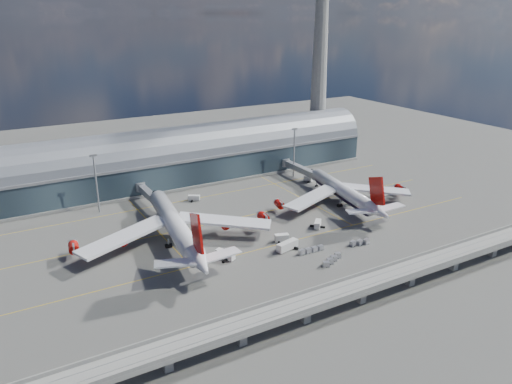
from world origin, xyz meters
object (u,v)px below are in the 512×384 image
airliner_right (344,192)px  cargo_train_1 (311,250)px  service_truck_0 (225,255)px  floodlight_mast_left (96,182)px  control_tower (319,67)px  service_truck_1 (282,238)px  cargo_train_2 (360,243)px  cargo_train_0 (332,260)px  service_truck_4 (308,179)px  service_truck_2 (287,246)px  service_truck_5 (194,198)px  floodlight_mast_right (294,151)px  airliner_left (176,227)px  service_truck_3 (318,224)px

airliner_right → cargo_train_1: size_ratio=6.46×
service_truck_0 → floodlight_mast_left: bearing=85.3°
control_tower → service_truck_1: (-83.00, -91.54, -50.14)m
service_truck_1 → cargo_train_2: 28.68m
floodlight_mast_left → cargo_train_0: 104.51m
service_truck_4 → cargo_train_1: (-45.58, -65.57, -0.49)m
airliner_right → cargo_train_2: 42.05m
service_truck_2 → cargo_train_2: bearing=-124.8°
airliner_right → service_truck_1: airliner_right is taller
control_tower → service_truck_2: 139.33m
floodlight_mast_left → service_truck_5: (40.77, -7.14, -12.34)m
cargo_train_0 → floodlight_mast_right: bearing=-2.7°
airliner_left → service_truck_3: size_ratio=13.91×
service_truck_5 → cargo_train_0: service_truck_5 is taller
airliner_right → cargo_train_2: (-21.72, -35.71, -4.59)m
cargo_train_2 → cargo_train_1: bearing=66.0°
service_truck_4 → cargo_train_0: (-43.81, -75.24, -0.47)m
service_truck_0 → cargo_train_1: (28.81, -10.84, -0.63)m
floodlight_mast_left → floodlight_mast_right: 100.00m
airliner_right → cargo_train_0: 57.05m
floodlight_mast_left → service_truck_5: floodlight_mast_left is taller
airliner_left → service_truck_2: size_ratio=8.47×
cargo_train_0 → control_tower: bearing=-10.7°
service_truck_2 → service_truck_5: (-9.22, 63.31, -0.40)m
floodlight_mast_left → airliner_right: floodlight_mast_left is taller
service_truck_2 → service_truck_4: service_truck_2 is taller
control_tower → cargo_train_1: (-78.65, -104.26, -50.74)m
service_truck_4 → service_truck_0: bearing=-160.7°
control_tower → service_truck_4: control_tower is taller
service_truck_0 → service_truck_5: 59.77m
floodlight_mast_right → floodlight_mast_left: bearing=180.0°
airliner_left → cargo_train_1: 49.83m
cargo_train_2 → cargo_train_0: bearing=96.1°
cargo_train_0 → floodlight_mast_left: bearing=57.4°
floodlight_mast_right → service_truck_2: bearing=-125.4°
airliner_right → service_truck_1: size_ratio=12.06×
floodlight_mast_right → service_truck_1: 80.55m
service_truck_1 → airliner_right: bearing=-50.0°
service_truck_5 → cargo_train_1: service_truck_5 is taller
cargo_train_1 → floodlight_mast_right: bearing=-32.9°
airliner_right → service_truck_4: airliner_right is taller
airliner_left → airliner_right: size_ratio=1.18×
service_truck_3 → cargo_train_2: bearing=-35.8°
service_truck_0 → cargo_train_2: size_ratio=0.89×
airliner_left → cargo_train_2: 67.67m
airliner_right → service_truck_5: size_ratio=12.20×
control_tower → service_truck_5: (-94.23, -35.14, -50.34)m
service_truck_5 → service_truck_0: bearing=-161.0°
service_truck_2 → service_truck_4: (51.93, 59.77, -0.31)m
cargo_train_1 → cargo_train_2: bearing=-104.9°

